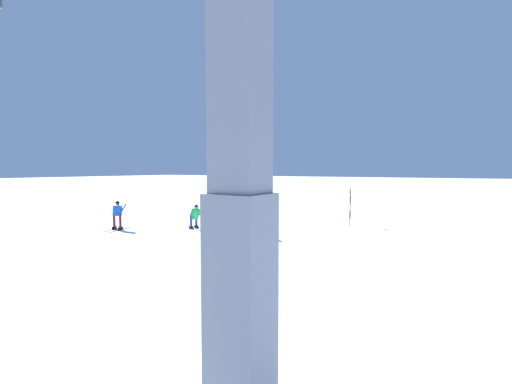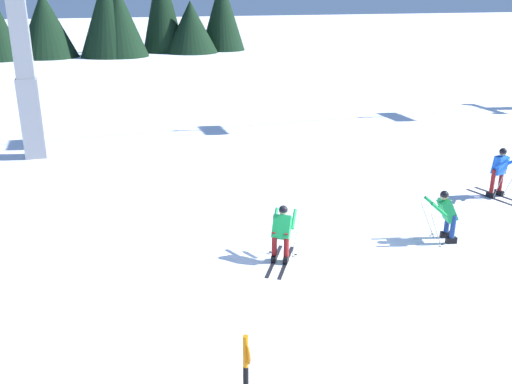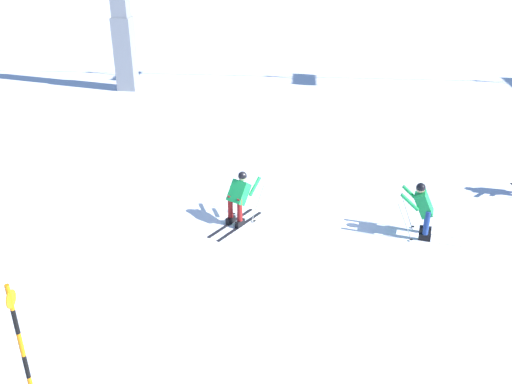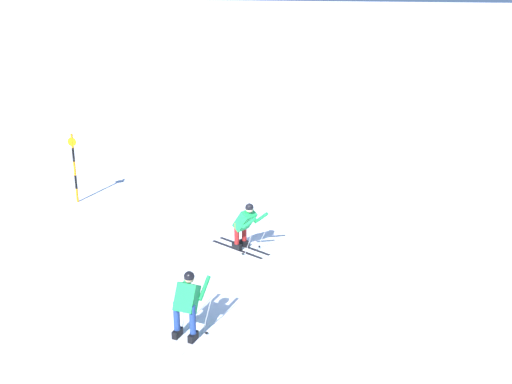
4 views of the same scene
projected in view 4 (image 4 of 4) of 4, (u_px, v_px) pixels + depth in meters
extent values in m
plane|color=white|center=(249.00, 266.00, 16.43)|extent=(260.00, 260.00, 0.00)
cube|color=black|center=(244.00, 246.00, 17.59)|extent=(0.98, 1.56, 0.01)
cube|color=black|center=(244.00, 243.00, 17.56)|extent=(0.24, 0.30, 0.16)
cylinder|color=maroon|center=(244.00, 230.00, 17.43)|extent=(0.13, 0.13, 0.61)
cube|color=black|center=(237.00, 249.00, 17.38)|extent=(0.98, 1.56, 0.01)
cube|color=black|center=(237.00, 246.00, 17.35)|extent=(0.24, 0.30, 0.16)
cylinder|color=maroon|center=(237.00, 233.00, 17.23)|extent=(0.13, 0.13, 0.61)
cube|color=green|center=(245.00, 220.00, 17.11)|extent=(0.63, 0.67, 0.61)
sphere|color=beige|center=(249.00, 209.00, 16.90)|extent=(0.20, 0.20, 0.20)
sphere|color=black|center=(249.00, 208.00, 16.89)|extent=(0.22, 0.22, 0.22)
cylinder|color=green|center=(261.00, 218.00, 17.02)|extent=(0.31, 0.44, 0.40)
cylinder|color=gray|center=(263.00, 237.00, 17.22)|extent=(0.16, 0.48, 1.03)
cylinder|color=black|center=(259.00, 246.00, 17.47)|extent=(0.07, 0.07, 0.01)
cylinder|color=green|center=(249.00, 223.00, 16.70)|extent=(0.31, 0.44, 0.40)
cylinder|color=gray|center=(249.00, 243.00, 16.83)|extent=(0.36, 0.36, 1.03)
cylinder|color=black|center=(243.00, 254.00, 17.01)|extent=(0.07, 0.07, 0.01)
cylinder|color=orange|center=(77.00, 195.00, 20.83)|extent=(0.07, 0.07, 0.45)
cylinder|color=black|center=(76.00, 182.00, 20.68)|extent=(0.07, 0.07, 0.45)
cylinder|color=orange|center=(75.00, 168.00, 20.54)|extent=(0.07, 0.07, 0.45)
cylinder|color=black|center=(73.00, 155.00, 20.39)|extent=(0.07, 0.07, 0.45)
cylinder|color=orange|center=(72.00, 141.00, 20.25)|extent=(0.07, 0.07, 0.45)
cylinder|color=orange|center=(72.00, 142.00, 20.24)|extent=(0.01, 0.28, 0.28)
cube|color=white|center=(178.00, 337.00, 13.29)|extent=(1.77, 0.49, 0.01)
cube|color=black|center=(177.00, 333.00, 13.27)|extent=(0.30, 0.17, 0.16)
cylinder|color=navy|center=(177.00, 316.00, 13.14)|extent=(0.13, 0.13, 0.61)
cube|color=white|center=(193.00, 340.00, 13.16)|extent=(1.77, 0.49, 0.01)
cube|color=black|center=(193.00, 337.00, 13.13)|extent=(0.30, 0.17, 0.16)
cylinder|color=navy|center=(193.00, 320.00, 13.00)|extent=(0.13, 0.13, 0.61)
cube|color=green|center=(187.00, 298.00, 13.05)|extent=(0.56, 0.52, 0.62)
sphere|color=tan|center=(189.00, 278.00, 13.04)|extent=(0.20, 0.20, 0.20)
sphere|color=black|center=(189.00, 277.00, 13.02)|extent=(0.22, 0.22, 0.22)
cylinder|color=green|center=(184.00, 284.00, 13.38)|extent=(0.47, 0.18, 0.41)
cylinder|color=gray|center=(184.00, 307.00, 13.61)|extent=(0.47, 0.03, 1.05)
cylinder|color=black|center=(179.00, 326.00, 13.59)|extent=(0.07, 0.07, 0.01)
cylinder|color=green|center=(205.00, 288.00, 13.21)|extent=(0.47, 0.18, 0.41)
cylinder|color=gray|center=(208.00, 313.00, 13.40)|extent=(0.43, 0.23, 1.05)
cylinder|color=black|center=(206.00, 333.00, 13.35)|extent=(0.07, 0.07, 0.01)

